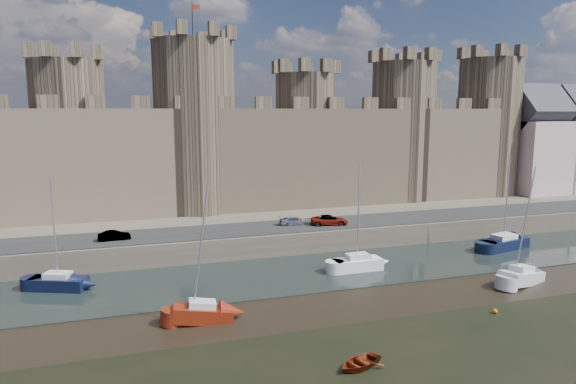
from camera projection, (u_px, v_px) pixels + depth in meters
name	position (u px, v px, depth m)	size (l,w,h in m)	color
water_channel	(212.00, 282.00, 49.22)	(160.00, 12.00, 0.08)	black
quay	(175.00, 204.00, 82.87)	(160.00, 60.00, 2.50)	#4C443A
road	(197.00, 233.00, 58.22)	(160.00, 7.00, 0.10)	black
castle	(176.00, 145.00, 69.75)	(108.50, 11.00, 29.00)	#42382B
car_1	(114.00, 236.00, 54.76)	(1.17, 3.36, 1.11)	gray
car_2	(294.00, 221.00, 62.16)	(1.49, 3.66, 1.06)	gray
car_3	(330.00, 220.00, 62.06)	(2.08, 4.51, 1.25)	gray
sailboat_1	(58.00, 282.00, 46.88)	(5.46, 3.76, 10.20)	black
sailboat_2	(357.00, 263.00, 52.53)	(5.06, 2.01, 10.88)	white
sailboat_3	(504.00, 242.00, 60.65)	(6.73, 3.76, 11.14)	black
sailboat_4	(202.00, 312.00, 39.88)	(4.79, 2.22, 10.86)	maroon
sailboat_5	(521.00, 276.00, 48.65)	(5.58, 3.64, 11.24)	silver
dinghy_4	(359.00, 363.00, 32.83)	(2.32, 0.67, 3.25)	maroon
buoy_3	(495.00, 311.00, 41.58)	(0.39, 0.39, 0.39)	orange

